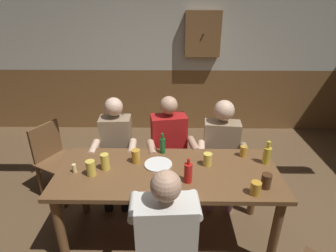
{
  "coord_description": "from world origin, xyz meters",
  "views": [
    {
      "loc": [
        0.03,
        -2.19,
        2.18
      ],
      "look_at": [
        0.0,
        -0.04,
        1.17
      ],
      "focal_mm": 29.14,
      "sensor_mm": 36.0,
      "label": 1
    }
  ],
  "objects_px": {
    "person_3": "(166,234)",
    "pint_glass_5": "(243,151)",
    "bottle_1": "(188,173)",
    "pint_glass_6": "(266,181)",
    "table_candle": "(74,168)",
    "bottle_0": "(163,145)",
    "dining_table": "(168,181)",
    "bottle_2": "(267,155)",
    "pint_glass_1": "(207,159)",
    "person_0": "(116,147)",
    "pint_glass_3": "(256,188)",
    "wall_dart_cabinet": "(203,34)",
    "pint_glass_0": "(105,162)",
    "pint_glass_4": "(136,156)",
    "chair_empty_near_right": "(56,158)",
    "person_2": "(221,147)",
    "plate_0": "(158,164)",
    "pint_glass_2": "(91,168)",
    "person_1": "(170,146)"
  },
  "relations": [
    {
      "from": "pint_glass_0",
      "to": "bottle_0",
      "type": "bearing_deg",
      "value": 30.26
    },
    {
      "from": "person_3",
      "to": "pint_glass_0",
      "type": "bearing_deg",
      "value": 126.64
    },
    {
      "from": "pint_glass_3",
      "to": "pint_glass_2",
      "type": "bearing_deg",
      "value": 170.11
    },
    {
      "from": "dining_table",
      "to": "bottle_2",
      "type": "relative_size",
      "value": 8.7
    },
    {
      "from": "chair_empty_near_right",
      "to": "pint_glass_6",
      "type": "relative_size",
      "value": 6.93
    },
    {
      "from": "person_2",
      "to": "person_3",
      "type": "xyz_separation_m",
      "value": [
        -0.6,
        -1.27,
        0.02
      ]
    },
    {
      "from": "bottle_1",
      "to": "pint_glass_6",
      "type": "height_order",
      "value": "bottle_1"
    },
    {
      "from": "person_2",
      "to": "pint_glass_6",
      "type": "xyz_separation_m",
      "value": [
        0.21,
        -0.85,
        0.17
      ]
    },
    {
      "from": "dining_table",
      "to": "bottle_2",
      "type": "distance_m",
      "value": 0.95
    },
    {
      "from": "pint_glass_1",
      "to": "wall_dart_cabinet",
      "type": "distance_m",
      "value": 2.51
    },
    {
      "from": "table_candle",
      "to": "pint_glass_3",
      "type": "xyz_separation_m",
      "value": [
        1.53,
        -0.28,
        0.02
      ]
    },
    {
      "from": "bottle_0",
      "to": "bottle_2",
      "type": "bearing_deg",
      "value": -10.56
    },
    {
      "from": "person_0",
      "to": "bottle_2",
      "type": "distance_m",
      "value": 1.6
    },
    {
      "from": "dining_table",
      "to": "pint_glass_6",
      "type": "distance_m",
      "value": 0.85
    },
    {
      "from": "bottle_0",
      "to": "pint_glass_5",
      "type": "bearing_deg",
      "value": -3.71
    },
    {
      "from": "person_1",
      "to": "bottle_1",
      "type": "relative_size",
      "value": 5.5
    },
    {
      "from": "dining_table",
      "to": "wall_dart_cabinet",
      "type": "distance_m",
      "value": 2.72
    },
    {
      "from": "plate_0",
      "to": "person_2",
      "type": "bearing_deg",
      "value": 38.11
    },
    {
      "from": "dining_table",
      "to": "person_0",
      "type": "xyz_separation_m",
      "value": [
        -0.6,
        0.63,
        0.0
      ]
    },
    {
      "from": "bottle_2",
      "to": "person_0",
      "type": "bearing_deg",
      "value": 162.14
    },
    {
      "from": "bottle_2",
      "to": "pint_glass_6",
      "type": "distance_m",
      "value": 0.38
    },
    {
      "from": "bottle_1",
      "to": "wall_dart_cabinet",
      "type": "distance_m",
      "value": 2.77
    },
    {
      "from": "pint_glass_6",
      "to": "plate_0",
      "type": "bearing_deg",
      "value": 160.4
    },
    {
      "from": "table_candle",
      "to": "bottle_0",
      "type": "distance_m",
      "value": 0.85
    },
    {
      "from": "dining_table",
      "to": "pint_glass_4",
      "type": "relative_size",
      "value": 15.47
    },
    {
      "from": "person_2",
      "to": "person_3",
      "type": "height_order",
      "value": "person_3"
    },
    {
      "from": "person_2",
      "to": "bottle_1",
      "type": "distance_m",
      "value": 0.91
    },
    {
      "from": "dining_table",
      "to": "person_0",
      "type": "bearing_deg",
      "value": 133.53
    },
    {
      "from": "pint_glass_6",
      "to": "pint_glass_1",
      "type": "bearing_deg",
      "value": 143.1
    },
    {
      "from": "pint_glass_6",
      "to": "wall_dart_cabinet",
      "type": "bearing_deg",
      "value": 96.1
    },
    {
      "from": "bottle_0",
      "to": "bottle_2",
      "type": "distance_m",
      "value": 0.99
    },
    {
      "from": "dining_table",
      "to": "bottle_2",
      "type": "xyz_separation_m",
      "value": [
        0.92,
        0.14,
        0.2
      ]
    },
    {
      "from": "plate_0",
      "to": "pint_glass_4",
      "type": "height_order",
      "value": "pint_glass_4"
    },
    {
      "from": "bottle_2",
      "to": "pint_glass_4",
      "type": "relative_size",
      "value": 1.78
    },
    {
      "from": "person_3",
      "to": "pint_glass_6",
      "type": "height_order",
      "value": "person_3"
    },
    {
      "from": "bottle_1",
      "to": "bottle_0",
      "type": "bearing_deg",
      "value": 115.77
    },
    {
      "from": "dining_table",
      "to": "bottle_0",
      "type": "bearing_deg",
      "value": 100.2
    },
    {
      "from": "table_candle",
      "to": "pint_glass_2",
      "type": "distance_m",
      "value": 0.17
    },
    {
      "from": "pint_glass_4",
      "to": "pint_glass_1",
      "type": "bearing_deg",
      "value": -3.43
    },
    {
      "from": "dining_table",
      "to": "table_candle",
      "type": "distance_m",
      "value": 0.84
    },
    {
      "from": "chair_empty_near_right",
      "to": "pint_glass_6",
      "type": "bearing_deg",
      "value": 94.13
    },
    {
      "from": "dining_table",
      "to": "bottle_1",
      "type": "relative_size",
      "value": 8.88
    },
    {
      "from": "person_2",
      "to": "pint_glass_4",
      "type": "relative_size",
      "value": 9.27
    },
    {
      "from": "pint_glass_3",
      "to": "pint_glass_5",
      "type": "relative_size",
      "value": 1.04
    },
    {
      "from": "table_candle",
      "to": "pint_glass_1",
      "type": "xyz_separation_m",
      "value": [
        1.2,
        0.13,
        0.02
      ]
    },
    {
      "from": "pint_glass_6",
      "to": "person_3",
      "type": "bearing_deg",
      "value": -152.86
    },
    {
      "from": "person_2",
      "to": "person_3",
      "type": "distance_m",
      "value": 1.4
    },
    {
      "from": "dining_table",
      "to": "bottle_0",
      "type": "xyz_separation_m",
      "value": [
        -0.06,
        0.32,
        0.19
      ]
    },
    {
      "from": "person_0",
      "to": "plate_0",
      "type": "distance_m",
      "value": 0.74
    },
    {
      "from": "person_3",
      "to": "pint_glass_5",
      "type": "relative_size",
      "value": 11.74
    }
  ]
}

